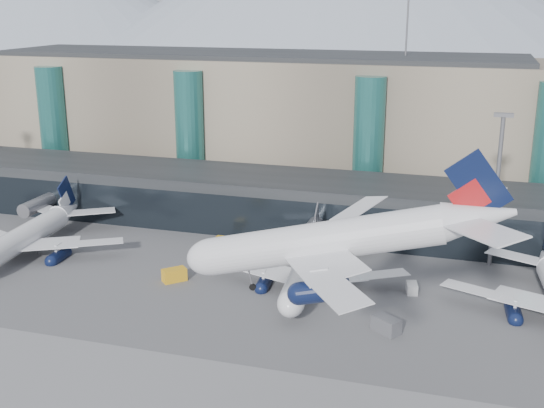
{
  "coord_description": "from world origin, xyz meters",
  "views": [
    {
      "loc": [
        25.55,
        -64.56,
        42.47
      ],
      "look_at": [
        -3.29,
        32.0,
        12.41
      ],
      "focal_mm": 45.0,
      "sensor_mm": 36.0,
      "label": 1
    }
  ],
  "objects_px": {
    "jet_parked_mid": "(307,257)",
    "veh_c": "(386,325)",
    "veh_b": "(220,242)",
    "lightmast_mid": "(497,182)",
    "hero_jet": "(355,229)",
    "jet_parked_left": "(32,226)",
    "veh_g": "(412,288)",
    "veh_h": "(174,275)"
  },
  "relations": [
    {
      "from": "hero_jet",
      "to": "veh_c",
      "type": "distance_m",
      "value": 28.87
    },
    {
      "from": "jet_parked_left",
      "to": "hero_jet",
      "type": "bearing_deg",
      "value": -122.64
    },
    {
      "from": "hero_jet",
      "to": "jet_parked_mid",
      "type": "height_order",
      "value": "hero_jet"
    },
    {
      "from": "lightmast_mid",
      "to": "veh_g",
      "type": "relative_size",
      "value": 9.51
    },
    {
      "from": "jet_parked_mid",
      "to": "veh_g",
      "type": "bearing_deg",
      "value": -94.27
    },
    {
      "from": "jet_parked_left",
      "to": "veh_b",
      "type": "xyz_separation_m",
      "value": [
        31.15,
        10.74,
        -3.56
      ]
    },
    {
      "from": "jet_parked_mid",
      "to": "veh_c",
      "type": "relative_size",
      "value": 8.67
    },
    {
      "from": "lightmast_mid",
      "to": "hero_jet",
      "type": "relative_size",
      "value": 0.75
    },
    {
      "from": "hero_jet",
      "to": "veh_b",
      "type": "xyz_separation_m",
      "value": [
        -31.86,
        45.19,
        -20.31
      ]
    },
    {
      "from": "jet_parked_mid",
      "to": "veh_b",
      "type": "height_order",
      "value": "jet_parked_mid"
    },
    {
      "from": "lightmast_mid",
      "to": "jet_parked_mid",
      "type": "distance_m",
      "value": 33.44
    },
    {
      "from": "jet_parked_left",
      "to": "veh_g",
      "type": "height_order",
      "value": "jet_parked_left"
    },
    {
      "from": "jet_parked_left",
      "to": "veh_b",
      "type": "distance_m",
      "value": 33.15
    },
    {
      "from": "veh_c",
      "to": "hero_jet",
      "type": "bearing_deg",
      "value": -57.85
    },
    {
      "from": "hero_jet",
      "to": "veh_h",
      "type": "height_order",
      "value": "hero_jet"
    },
    {
      "from": "lightmast_mid",
      "to": "hero_jet",
      "type": "height_order",
      "value": "hero_jet"
    },
    {
      "from": "veh_b",
      "to": "veh_c",
      "type": "bearing_deg",
      "value": -126.23
    },
    {
      "from": "hero_jet",
      "to": "jet_parked_mid",
      "type": "bearing_deg",
      "value": 105.26
    },
    {
      "from": "hero_jet",
      "to": "jet_parked_mid",
      "type": "xyz_separation_m",
      "value": [
        -13.04,
        34.33,
        -17.08
      ]
    },
    {
      "from": "jet_parked_left",
      "to": "lightmast_mid",
      "type": "bearing_deg",
      "value": -82.66
    },
    {
      "from": "jet_parked_mid",
      "to": "veh_g",
      "type": "distance_m",
      "value": 16.64
    },
    {
      "from": "hero_jet",
      "to": "veh_c",
      "type": "height_order",
      "value": "hero_jet"
    },
    {
      "from": "veh_g",
      "to": "jet_parked_left",
      "type": "bearing_deg",
      "value": -101.65
    },
    {
      "from": "jet_parked_left",
      "to": "veh_g",
      "type": "relative_size",
      "value": 13.42
    },
    {
      "from": "veh_c",
      "to": "veh_h",
      "type": "xyz_separation_m",
      "value": [
        -34.36,
        7.88,
        -0.05
      ]
    },
    {
      "from": "hero_jet",
      "to": "veh_g",
      "type": "distance_m",
      "value": 40.33
    },
    {
      "from": "veh_b",
      "to": "veh_h",
      "type": "bearing_deg",
      "value": 175.85
    },
    {
      "from": "lightmast_mid",
      "to": "veh_h",
      "type": "relative_size",
      "value": 6.95
    },
    {
      "from": "jet_parked_left",
      "to": "jet_parked_mid",
      "type": "bearing_deg",
      "value": -94.11
    },
    {
      "from": "lightmast_mid",
      "to": "veh_b",
      "type": "distance_m",
      "value": 48.68
    },
    {
      "from": "veh_c",
      "to": "lightmast_mid",
      "type": "bearing_deg",
      "value": 100.85
    },
    {
      "from": "lightmast_mid",
      "to": "jet_parked_left",
      "type": "height_order",
      "value": "lightmast_mid"
    },
    {
      "from": "lightmast_mid",
      "to": "veh_g",
      "type": "xyz_separation_m",
      "value": [
        -11.38,
        -15.32,
        -13.63
      ]
    },
    {
      "from": "lightmast_mid",
      "to": "veh_c",
      "type": "distance_m",
      "value": 34.87
    },
    {
      "from": "veh_b",
      "to": "veh_c",
      "type": "relative_size",
      "value": 0.77
    },
    {
      "from": "hero_jet",
      "to": "veh_h",
      "type": "bearing_deg",
      "value": 133.69
    },
    {
      "from": "veh_b",
      "to": "veh_g",
      "type": "bearing_deg",
      "value": -106.4
    },
    {
      "from": "veh_b",
      "to": "jet_parked_mid",
      "type": "bearing_deg",
      "value": -119.7
    },
    {
      "from": "veh_b",
      "to": "veh_g",
      "type": "height_order",
      "value": "veh_b"
    },
    {
      "from": "veh_b",
      "to": "veh_g",
      "type": "relative_size",
      "value": 1.09
    },
    {
      "from": "jet_parked_mid",
      "to": "veh_b",
      "type": "distance_m",
      "value": 21.96
    },
    {
      "from": "veh_c",
      "to": "jet_parked_left",
      "type": "bearing_deg",
      "value": -156.58
    }
  ]
}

